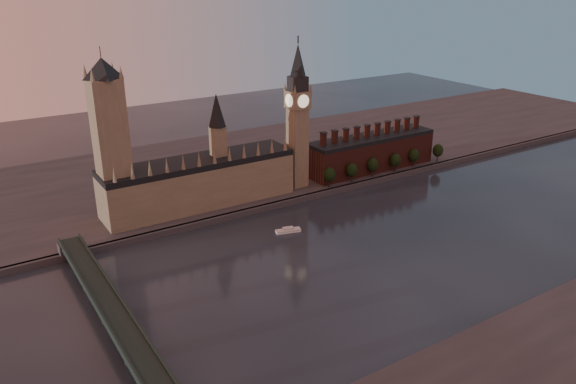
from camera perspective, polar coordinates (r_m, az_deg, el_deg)
name	(u,v)px	position (r m, az deg, el deg)	size (l,w,h in m)	color
ground	(387,252)	(331.26, 10.04, -5.99)	(900.00, 900.00, 0.00)	black
north_bank	(242,165)	(465.49, -4.72, 2.74)	(900.00, 182.00, 4.00)	#46464B
palace_of_westminster	(200,179)	(379.09, -8.90, 1.26)	(130.00, 30.30, 74.00)	gray
victoria_tower	(110,138)	(350.80, -17.59, 5.29)	(24.00, 24.00, 108.00)	gray
big_ben	(298,115)	(398.69, 0.98, 7.82)	(15.00, 15.00, 107.00)	gray
chimney_block	(371,152)	(450.19, 8.42, 4.04)	(110.00, 25.00, 37.00)	#552620
embankment_tree_0	(330,175)	(408.87, 4.25, 1.77)	(8.60, 8.60, 14.88)	black
embankment_tree_1	(352,170)	(420.37, 6.49, 2.25)	(8.60, 8.60, 14.88)	black
embankment_tree_2	(373,165)	(433.98, 8.60, 2.76)	(8.60, 8.60, 14.88)	black
embankment_tree_3	(395,160)	(447.67, 10.84, 3.20)	(8.60, 8.60, 14.88)	black
embankment_tree_4	(414,155)	(462.64, 12.66, 3.66)	(8.60, 8.60, 14.88)	black
embankment_tree_5	(438,150)	(480.28, 14.99, 4.10)	(8.60, 8.60, 14.88)	black
westminster_bridge	(122,328)	(259.23, -16.52, -13.15)	(14.00, 200.00, 11.55)	#1B2A24
river_boat	(288,230)	(349.35, 0.02, -3.90)	(16.24, 8.33, 3.12)	silver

